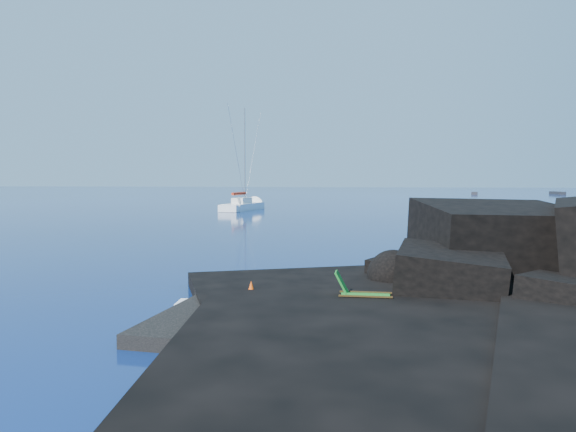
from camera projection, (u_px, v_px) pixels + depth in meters
The scene contains 10 objects.
ground at pixel (152, 326), 14.80m from camera, with size 400.00×400.00×0.00m, color #031437.
beach at pixel (324, 328), 14.66m from camera, with size 8.50×6.00×0.70m, color black.
surf_foam at pixel (349, 293), 19.04m from camera, with size 10.00×8.00×0.06m, color white, non-canonical shape.
sailboat at pixel (243, 210), 66.33m from camera, with size 2.42×11.55×12.11m, color white, non-canonical shape.
deck_chair at pixel (366, 287), 15.60m from camera, with size 1.52×0.66×1.04m, color #186F22, non-canonical shape.
towel at pixel (363, 304), 15.70m from camera, with size 1.72×0.81×0.05m, color white.
sunbather at pixel (363, 299), 15.69m from camera, with size 1.63×0.49×0.27m, color #E8A179, non-canonical shape.
marker_cone at pixel (251, 290), 16.55m from camera, with size 0.35×0.35×0.53m, color #F44E0C.
distant_boat_a at pixel (474, 195), 125.06m from camera, with size 1.32×4.25×0.57m, color #242328.
distant_boat_b at pixel (557, 194), 125.90m from camera, with size 1.52×4.87×0.65m, color black.
Camera 1 is at (5.59, -13.91, 3.94)m, focal length 35.00 mm.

